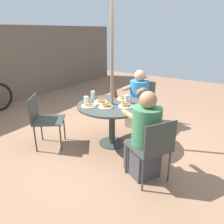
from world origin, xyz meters
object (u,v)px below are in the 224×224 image
at_px(patio_chair_north, 152,146).
at_px(pancake_plate_b, 89,105).
at_px(diner_north, 144,139).
at_px(drinking_glass_b, 93,95).
at_px(pancake_plate_a, 124,98).
at_px(patio_table, 112,111).
at_px(diner_east, 138,101).
at_px(syrup_bottle, 115,94).
at_px(patio_chair_south, 43,117).
at_px(patio_chair_east, 142,99).
at_px(coffee_cup, 86,100).
at_px(pancake_plate_e, 101,101).
at_px(pancake_plate_d, 106,106).
at_px(pancake_plate_c, 126,105).
at_px(drinking_glass_a, 127,99).

bearing_deg(patio_chair_north, pancake_plate_b, 107.37).
distance_m(diner_north, drinking_glass_b, 1.47).
relative_size(pancake_plate_a, pancake_plate_b, 1.00).
xyz_separation_m(patio_table, drinking_glass_b, (0.12, 0.49, 0.17)).
bearing_deg(diner_east, patio_chair_north, 122.50).
bearing_deg(syrup_bottle, patio_chair_south, 145.21).
height_order(pancake_plate_a, drinking_glass_b, drinking_glass_b).
bearing_deg(diner_north, drinking_glass_b, 95.81).
xyz_separation_m(patio_chair_east, diner_east, (-0.18, -0.00, -0.00)).
bearing_deg(patio_chair_north, coffee_cup, 103.80).
bearing_deg(pancake_plate_e, patio_chair_south, 133.03).
bearing_deg(patio_chair_east, diner_north, 116.95).
bearing_deg(pancake_plate_a, patio_chair_east, 1.64).
relative_size(diner_east, pancake_plate_d, 5.03).
xyz_separation_m(patio_table, pancake_plate_c, (0.02, -0.25, 0.14)).
xyz_separation_m(patio_chair_south, pancake_plate_d, (0.51, -0.91, 0.23)).
xyz_separation_m(patio_chair_east, syrup_bottle, (-0.76, 0.17, 0.27)).
height_order(patio_table, pancake_plate_a, pancake_plate_a).
xyz_separation_m(patio_chair_east, drinking_glass_a, (-0.94, -0.17, 0.27)).
distance_m(pancake_plate_a, drinking_glass_b, 0.56).
bearing_deg(patio_chair_north, pancake_plate_c, 81.39).
distance_m(diner_north, pancake_plate_c, 0.80).
distance_m(patio_chair_east, pancake_plate_d, 1.33).
relative_size(patio_chair_north, drinking_glass_b, 7.08).
distance_m(patio_chair_east, patio_chair_south, 2.03).
bearing_deg(diner_east, pancake_plate_a, 91.81).
bearing_deg(pancake_plate_b, pancake_plate_c, -58.53).
bearing_deg(pancake_plate_a, drinking_glass_b, 114.35).
xyz_separation_m(patio_chair_north, drinking_glass_a, (0.77, 0.82, 0.27)).
height_order(patio_chair_east, coffee_cup, patio_chair_east).
height_order(pancake_plate_a, pancake_plate_c, pancake_plate_c).
bearing_deg(patio_table, pancake_plate_c, -85.53).
distance_m(patio_chair_north, diner_north, 0.18).
bearing_deg(drinking_glass_a, pancake_plate_e, 121.54).
bearing_deg(pancake_plate_c, patio_table, 94.47).
bearing_deg(coffee_cup, diner_north, -104.66).
height_order(syrup_bottle, drinking_glass_b, syrup_bottle).
bearing_deg(diner_east, diner_north, 119.74).
bearing_deg(patio_table, patio_chair_south, 126.93).
distance_m(patio_chair_north, patio_chair_east, 1.98).
height_order(diner_north, patio_chair_east, diner_north).
xyz_separation_m(patio_table, diner_east, (0.96, 0.00, -0.09)).
bearing_deg(pancake_plate_d, syrup_bottle, 17.77).
height_order(diner_north, drinking_glass_a, diner_north).
height_order(pancake_plate_d, coffee_cup, coffee_cup).
relative_size(patio_table, pancake_plate_c, 5.03).
bearing_deg(patio_chair_north, pancake_plate_e, 95.69).
distance_m(patio_chair_east, pancake_plate_b, 1.46).
relative_size(patio_chair_south, drinking_glass_a, 6.39).
height_order(syrup_bottle, coffee_cup, syrup_bottle).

